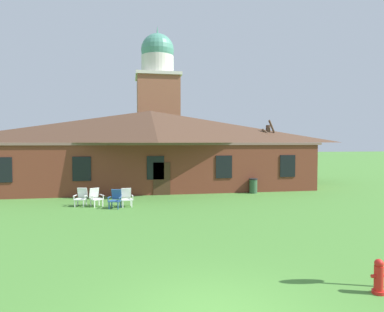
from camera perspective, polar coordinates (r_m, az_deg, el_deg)
name	(u,v)px	position (r m, az deg, el deg)	size (l,w,h in m)	color
brick_building	(151,147)	(26.78, -6.92, 1.43)	(23.46, 10.40, 5.83)	brown
dome_tower	(158,106)	(41.13, -5.75, 8.38)	(5.18, 5.18, 17.06)	#93563D
lawn_chair_by_porch	(81,197)	(19.15, -18.04, -6.48)	(0.72, 0.76, 0.96)	white
lawn_chair_near_door	(96,197)	(18.91, -15.83, -6.57)	(0.83, 0.86, 0.96)	silver
lawn_chair_left_end	(116,198)	(18.10, -12.68, -6.94)	(0.74, 0.79, 0.96)	#2D5693
lawn_chair_middle	(127,197)	(18.42, -10.90, -6.76)	(0.69, 0.73, 0.96)	silver
bare_tree_beside_building	(268,152)	(28.44, 12.54, 0.72)	(1.40, 1.53, 5.17)	brown
fire_hydrant	(379,277)	(9.13, 28.77, -17.35)	(0.36, 0.28, 0.79)	red
trash_bin	(253,186)	(23.07, 10.22, -4.92)	(0.56, 0.56, 0.98)	#335638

